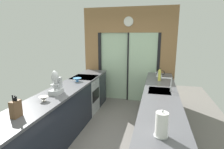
# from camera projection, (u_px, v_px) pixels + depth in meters

# --- Properties ---
(ground_plane) EXTENTS (5.04, 7.60, 0.02)m
(ground_plane) POSITION_uv_depth(u_px,v_px,m) (114.00, 129.00, 3.86)
(ground_plane) COLOR slate
(back_wall_unit) EXTENTS (2.64, 0.12, 2.70)m
(back_wall_unit) POSITION_uv_depth(u_px,v_px,m) (128.00, 50.00, 5.24)
(back_wall_unit) COLOR olive
(back_wall_unit) RESTS_ON ground_plane
(left_counter_run) EXTENTS (0.62, 3.80, 0.92)m
(left_counter_run) POSITION_uv_depth(u_px,v_px,m) (63.00, 112.00, 3.53)
(left_counter_run) COLOR #1E232D
(left_counter_run) RESTS_ON ground_plane
(right_counter_run) EXTENTS (0.62, 3.80, 0.92)m
(right_counter_run) POSITION_uv_depth(u_px,v_px,m) (159.00, 119.00, 3.26)
(right_counter_run) COLOR #1E232D
(right_counter_run) RESTS_ON ground_plane
(sink_faucet) EXTENTS (0.19, 0.02, 0.26)m
(sink_faucet) POSITION_uv_depth(u_px,v_px,m) (169.00, 82.00, 3.33)
(sink_faucet) COLOR #B7BABC
(sink_faucet) RESTS_ON right_counter_run
(oven_range) EXTENTS (0.60, 0.60, 0.92)m
(oven_range) POSITION_uv_depth(u_px,v_px,m) (85.00, 95.00, 4.59)
(oven_range) COLOR #B7BABC
(oven_range) RESTS_ON ground_plane
(mixing_bowl_near) EXTENTS (0.15, 0.15, 0.08)m
(mixing_bowl_near) POSITION_uv_depth(u_px,v_px,m) (44.00, 99.00, 2.86)
(mixing_bowl_near) COLOR gray
(mixing_bowl_near) RESTS_ON left_counter_run
(mixing_bowl_far) EXTENTS (0.19, 0.19, 0.08)m
(mixing_bowl_far) POSITION_uv_depth(u_px,v_px,m) (77.00, 80.00, 4.05)
(mixing_bowl_far) COLOR teal
(mixing_bowl_far) RESTS_ON left_counter_run
(knife_block) EXTENTS (0.08, 0.14, 0.29)m
(knife_block) POSITION_uv_depth(u_px,v_px,m) (16.00, 109.00, 2.29)
(knife_block) COLOR brown
(knife_block) RESTS_ON left_counter_run
(stand_mixer) EXTENTS (0.17, 0.27, 0.42)m
(stand_mixer) POSITION_uv_depth(u_px,v_px,m) (56.00, 85.00, 3.19)
(stand_mixer) COLOR #B7BABC
(stand_mixer) RESTS_ON left_counter_run
(kettle) EXTENTS (0.25, 0.16, 0.20)m
(kettle) POSITION_uv_depth(u_px,v_px,m) (159.00, 73.00, 4.53)
(kettle) COLOR #B7BABC
(kettle) RESTS_ON right_counter_run
(soap_bottle) EXTENTS (0.06, 0.06, 0.29)m
(soap_bottle) POSITION_uv_depth(u_px,v_px,m) (159.00, 75.00, 4.11)
(soap_bottle) COLOR #D1CC4C
(soap_bottle) RESTS_ON right_counter_run
(paper_towel_roll) EXTENTS (0.15, 0.15, 0.29)m
(paper_towel_roll) POSITION_uv_depth(u_px,v_px,m) (162.00, 125.00, 1.85)
(paper_towel_roll) COLOR #B7BABC
(paper_towel_roll) RESTS_ON right_counter_run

